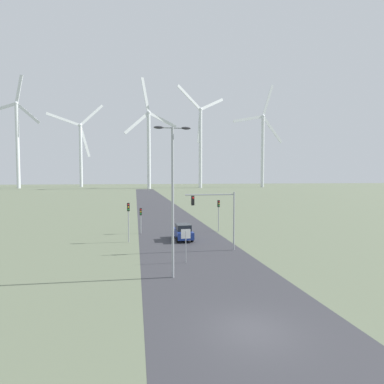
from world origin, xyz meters
TOP-DOWN VIEW (x-y plane):
  - ground_plane at (0.00, 0.00)m, footprint 600.00×600.00m
  - road_surface at (0.00, 48.00)m, footprint 10.00×240.00m
  - streetlamp at (-2.75, 8.03)m, footprint 2.62×0.32m
  - stop_sign_near at (-1.23, 11.48)m, footprint 0.81×0.07m
  - traffic_light_post_near_left at (-6.11, 20.48)m, footprint 0.28×0.34m
  - traffic_light_post_near_right at (5.41, 24.90)m, footprint 0.28×0.34m
  - traffic_light_post_mid_left at (-4.70, 25.35)m, footprint 0.28×0.34m
  - traffic_light_mast_overhead at (2.38, 14.85)m, footprint 4.90×0.34m
  - car_approaching at (-0.02, 20.55)m, footprint 1.88×4.12m
  - wind_turbine_far_left at (-78.37, 194.69)m, footprint 31.51×3.25m
  - wind_turbine_left at (-44.29, 217.70)m, footprint 36.53×16.87m
  - wind_turbine_center at (3.01, 173.78)m, footprint 33.19×15.64m
  - wind_turbine_right at (37.02, 180.60)m, footprint 34.72×17.80m
  - wind_turbine_far_right at (83.49, 186.92)m, footprint 39.40×6.39m

SIDE VIEW (x-z plane):
  - ground_plane at x=0.00m, z-range 0.00..0.00m
  - road_surface at x=0.00m, z-range 0.00..0.01m
  - car_approaching at x=-0.02m, z-range 0.00..1.83m
  - stop_sign_near at x=-1.23m, z-range 0.57..3.42m
  - traffic_light_post_mid_left at x=-4.70m, z-range 0.76..4.02m
  - traffic_light_post_near_right at x=5.41m, z-range 0.96..5.10m
  - traffic_light_post_near_left at x=-6.11m, z-range 1.00..5.35m
  - traffic_light_mast_overhead at x=2.38m, z-range 1.27..7.02m
  - streetlamp at x=-2.75m, z-range 1.24..11.96m
  - wind_turbine_left at x=-44.29m, z-range -2.60..59.30m
  - wind_turbine_center at x=3.01m, z-range -4.67..62.47m
  - wind_turbine_far_right at x=83.49m, z-range -5.18..67.44m
  - wind_turbine_right at x=37.02m, z-range -0.57..63.88m
  - wind_turbine_far_left at x=-78.37m, z-range -3.61..67.72m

